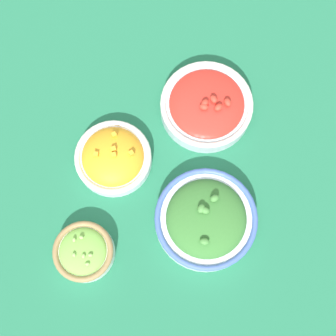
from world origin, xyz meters
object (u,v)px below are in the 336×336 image
at_px(bowl_cherry_tomatoes, 206,105).
at_px(bowl_squash, 113,157).
at_px(bowl_lettuce, 84,252).
at_px(bowl_broccoli, 206,219).

relative_size(bowl_cherry_tomatoes, bowl_squash, 1.24).
bearing_deg(bowl_cherry_tomatoes, bowl_squash, 142.51).
bearing_deg(bowl_cherry_tomatoes, bowl_lettuce, 163.31).
xyz_separation_m(bowl_squash, bowl_lettuce, (-0.20, -0.03, 0.00)).
xyz_separation_m(bowl_broccoli, bowl_lettuce, (-0.15, 0.20, -0.00)).
xyz_separation_m(bowl_broccoli, bowl_squash, (0.05, 0.23, -0.00)).
bearing_deg(bowl_cherry_tomatoes, bowl_broccoli, -159.37).
distance_m(bowl_broccoli, bowl_cherry_tomatoes, 0.25).
bearing_deg(bowl_broccoli, bowl_lettuce, 127.01).
bearing_deg(bowl_lettuce, bowl_broccoli, -52.99).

